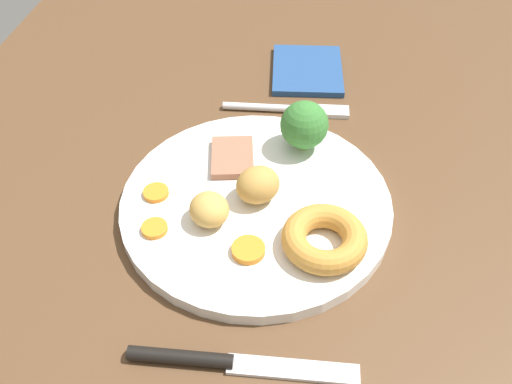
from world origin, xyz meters
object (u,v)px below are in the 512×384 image
at_px(meat_slice_main, 232,157).
at_px(carrot_coin_side, 155,228).
at_px(roast_potato_left, 258,185).
at_px(carrot_coin_back, 248,250).
at_px(broccoli_floret, 304,125).
at_px(folded_napkin, 307,70).
at_px(yorkshire_pudding, 324,239).
at_px(dinner_plate, 256,204).
at_px(knife, 222,362).
at_px(roast_potato_right, 209,209).
at_px(carrot_coin_front, 155,194).
at_px(fork, 290,109).

height_order(meat_slice_main, carrot_coin_side, meat_slice_main).
bearing_deg(roast_potato_left, carrot_coin_back, 1.99).
relative_size(broccoli_floret, folded_napkin, 0.51).
bearing_deg(roast_potato_left, meat_slice_main, -145.07).
bearing_deg(yorkshire_pudding, carrot_coin_back, -75.50).
height_order(dinner_plate, folded_napkin, dinner_plate).
height_order(carrot_coin_back, knife, carrot_coin_back).
xyz_separation_m(carrot_coin_side, broccoli_floret, (-0.14, 0.13, 0.03)).
distance_m(carrot_coin_side, broccoli_floret, 0.19).
bearing_deg(roast_potato_right, roast_potato_left, 132.14).
height_order(carrot_coin_back, folded_napkin, carrot_coin_back).
bearing_deg(roast_potato_right, carrot_coin_front, -110.70).
distance_m(yorkshire_pudding, roast_potato_right, 0.11).
xyz_separation_m(yorkshire_pudding, carrot_coin_front, (-0.04, -0.17, -0.01)).
bearing_deg(meat_slice_main, dinner_plate, 32.54).
relative_size(broccoli_floret, fork, 0.36).
bearing_deg(roast_potato_right, yorkshire_pudding, 81.77).
height_order(carrot_coin_front, carrot_coin_back, carrot_coin_back).
bearing_deg(carrot_coin_front, dinner_plate, 96.43).
distance_m(carrot_coin_back, carrot_coin_side, 0.09).
bearing_deg(dinner_plate, meat_slice_main, -147.46).
xyz_separation_m(roast_potato_right, carrot_coin_front, (-0.02, -0.06, -0.01)).
bearing_deg(knife, carrot_coin_back, 84.25).
xyz_separation_m(yorkshire_pudding, roast_potato_right, (-0.02, -0.11, 0.00)).
distance_m(yorkshire_pudding, knife, 0.14).
xyz_separation_m(dinner_plate, roast_potato_left, (-0.00, 0.00, 0.02)).
bearing_deg(carrot_coin_back, meat_slice_main, -162.61).
bearing_deg(dinner_plate, carrot_coin_back, 3.28).
distance_m(broccoli_floret, fork, 0.09).
xyz_separation_m(meat_slice_main, carrot_coin_back, (0.12, 0.04, -0.00)).
relative_size(carrot_coin_side, broccoli_floret, 0.44).
height_order(knife, folded_napkin, knife).
distance_m(roast_potato_left, knife, 0.18).
height_order(meat_slice_main, carrot_coin_front, meat_slice_main).
distance_m(fork, knife, 0.34).
relative_size(yorkshire_pudding, broccoli_floret, 1.41).
bearing_deg(roast_potato_left, carrot_coin_front, -82.24).
bearing_deg(fork, dinner_plate, -99.86).
bearing_deg(meat_slice_main, carrot_coin_back, 17.39).
relative_size(dinner_plate, carrot_coin_front, 10.55).
distance_m(dinner_plate, yorkshire_pudding, 0.09).
height_order(yorkshire_pudding, carrot_coin_back, yorkshire_pudding).
height_order(carrot_coin_side, fork, carrot_coin_side).
relative_size(yorkshire_pudding, knife, 0.42).
distance_m(broccoli_floret, folded_napkin, 0.17).
bearing_deg(fork, knife, -97.21).
relative_size(meat_slice_main, knife, 0.33).
height_order(dinner_plate, fork, dinner_plate).
relative_size(broccoli_floret, knife, 0.30).
relative_size(dinner_plate, yorkshire_pudding, 3.44).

